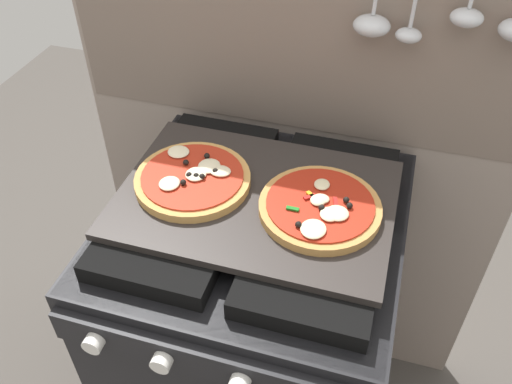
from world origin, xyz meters
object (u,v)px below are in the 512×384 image
stove (256,332)px  pizza_right (320,207)px  baking_tray (256,199)px  pizza_left (194,177)px

stove → pizza_right: bearing=-3.5°
baking_tray → pizza_left: 0.13m
stove → pizza_right: (0.13, -0.01, 0.48)m
baking_tray → pizza_right: pizza_right is taller
baking_tray → pizza_right: size_ratio=2.31×
stove → pizza_left: 0.50m
pizza_left → pizza_right: (0.26, -0.01, -0.00)m
stove → pizza_left: bearing=177.3°
baking_tray → pizza_left: size_ratio=2.31×
stove → baking_tray: bearing=90.0°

